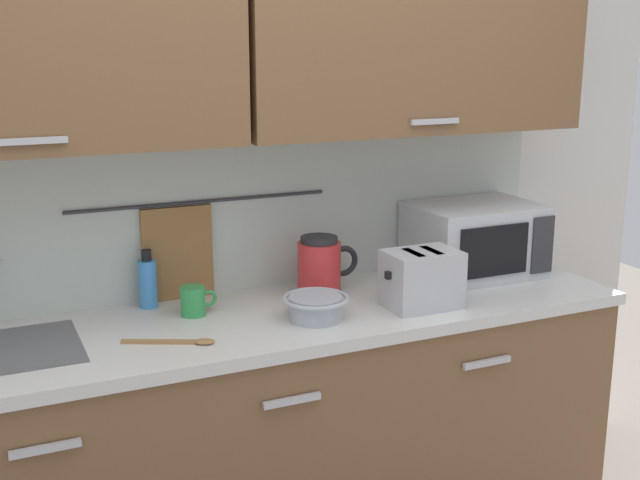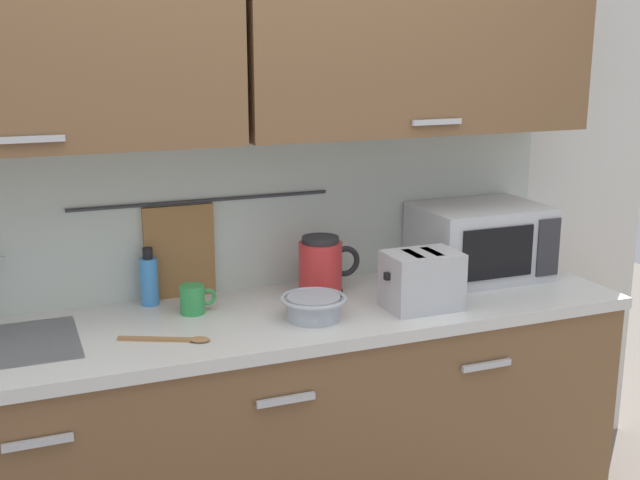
% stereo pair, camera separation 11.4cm
% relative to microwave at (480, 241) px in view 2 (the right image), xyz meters
% --- Properties ---
extents(counter_unit, '(2.53, 0.64, 0.90)m').
position_rel_microwave_xyz_m(counter_unit, '(-0.93, -0.11, -0.58)').
color(counter_unit, brown).
rests_on(counter_unit, ground).
extents(back_wall_assembly, '(3.70, 0.41, 2.50)m').
position_rel_microwave_xyz_m(back_wall_assembly, '(-0.92, 0.12, 0.49)').
color(back_wall_assembly, silver).
rests_on(back_wall_assembly, ground).
extents(microwave, '(0.46, 0.35, 0.27)m').
position_rel_microwave_xyz_m(microwave, '(0.00, 0.00, 0.00)').
color(microwave, silver).
rests_on(microwave, counter_unit).
extents(electric_kettle, '(0.23, 0.16, 0.21)m').
position_rel_microwave_xyz_m(electric_kettle, '(-0.63, 0.01, -0.03)').
color(electric_kettle, black).
rests_on(electric_kettle, counter_unit).
extents(dish_soap_bottle, '(0.06, 0.06, 0.20)m').
position_rel_microwave_xyz_m(dish_soap_bottle, '(-1.20, 0.12, -0.05)').
color(dish_soap_bottle, '#3F8CD8').
rests_on(dish_soap_bottle, counter_unit).
extents(mug_near_sink, '(0.12, 0.08, 0.09)m').
position_rel_microwave_xyz_m(mug_near_sink, '(-1.09, -0.02, -0.09)').
color(mug_near_sink, green).
rests_on(mug_near_sink, counter_unit).
extents(mixing_bowl, '(0.21, 0.21, 0.08)m').
position_rel_microwave_xyz_m(mixing_bowl, '(-0.75, -0.22, -0.09)').
color(mixing_bowl, '#A5ADB7').
rests_on(mixing_bowl, counter_unit).
extents(toaster, '(0.26, 0.17, 0.19)m').
position_rel_microwave_xyz_m(toaster, '(-0.38, -0.25, -0.04)').
color(toaster, '#B7BABF').
rests_on(toaster, counter_unit).
extents(wooden_spoon, '(0.26, 0.14, 0.01)m').
position_rel_microwave_xyz_m(wooden_spoon, '(-1.20, -0.24, -0.13)').
color(wooden_spoon, '#9E7042').
rests_on(wooden_spoon, counter_unit).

